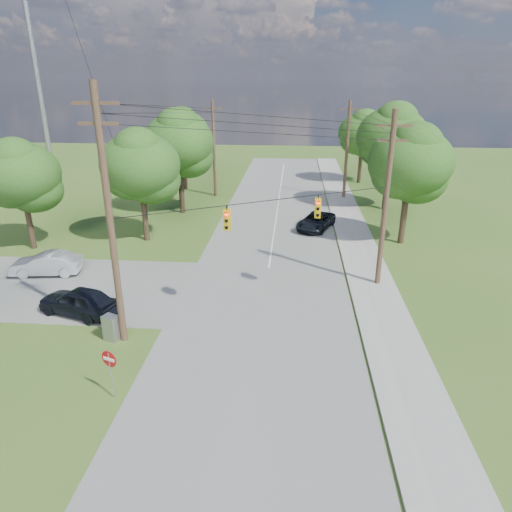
# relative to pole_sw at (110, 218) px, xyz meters

# --- Properties ---
(ground) EXTENTS (140.00, 140.00, 0.00)m
(ground) POSITION_rel_pole_sw_xyz_m (4.60, -0.40, -6.23)
(ground) COLOR #3A5C1E
(ground) RESTS_ON ground
(main_road) EXTENTS (10.00, 100.00, 0.03)m
(main_road) POSITION_rel_pole_sw_xyz_m (6.60, 4.60, -6.21)
(main_road) COLOR gray
(main_road) RESTS_ON ground
(sidewalk_east) EXTENTS (2.60, 100.00, 0.12)m
(sidewalk_east) POSITION_rel_pole_sw_xyz_m (13.30, 4.60, -6.17)
(sidewalk_east) COLOR #A29F97
(sidewalk_east) RESTS_ON ground
(pole_sw) EXTENTS (2.00, 0.32, 12.00)m
(pole_sw) POSITION_rel_pole_sw_xyz_m (0.00, 0.00, 0.00)
(pole_sw) COLOR brown
(pole_sw) RESTS_ON ground
(pole_ne) EXTENTS (2.00, 0.32, 10.50)m
(pole_ne) POSITION_rel_pole_sw_xyz_m (13.50, 7.60, -0.76)
(pole_ne) COLOR brown
(pole_ne) RESTS_ON ground
(pole_north_e) EXTENTS (2.00, 0.32, 10.00)m
(pole_north_e) POSITION_rel_pole_sw_xyz_m (13.50, 29.60, -1.10)
(pole_north_e) COLOR brown
(pole_north_e) RESTS_ON ground
(pole_north_w) EXTENTS (2.00, 0.32, 10.00)m
(pole_north_w) POSITION_rel_pole_sw_xyz_m (-0.40, 29.60, -1.10)
(pole_north_w) COLOR brown
(pole_north_w) RESTS_ON ground
(power_lines) EXTENTS (13.93, 29.62, 4.93)m
(power_lines) POSITION_rel_pole_sw_xyz_m (6.10, 11.14, 2.93)
(power_lines) COLOR black
(power_lines) RESTS_ON ground
(traffic_signals) EXTENTS (4.91, 3.27, 1.05)m
(traffic_signals) POSITION_rel_pole_sw_xyz_m (7.15, 4.03, -0.73)
(traffic_signals) COLOR gold
(traffic_signals) RESTS_ON ground
(tree_w_near) EXTENTS (6.00, 6.00, 8.40)m
(tree_w_near) POSITION_rel_pole_sw_xyz_m (-3.40, 14.60, -0.30)
(tree_w_near) COLOR #433221
(tree_w_near) RESTS_ON ground
(tree_w_mid) EXTENTS (6.40, 6.40, 9.22)m
(tree_w_mid) POSITION_rel_pole_sw_xyz_m (-2.40, 22.60, 0.35)
(tree_w_mid) COLOR #433221
(tree_w_mid) RESTS_ON ground
(tree_w_far) EXTENTS (6.00, 6.00, 8.73)m
(tree_w_far) POSITION_rel_pole_sw_xyz_m (-4.40, 32.60, 0.02)
(tree_w_far) COLOR #433221
(tree_w_far) RESTS_ON ground
(tree_e_near) EXTENTS (6.20, 6.20, 8.81)m
(tree_e_near) POSITION_rel_pole_sw_xyz_m (16.60, 15.60, 0.02)
(tree_e_near) COLOR #433221
(tree_e_near) RESTS_ON ground
(tree_e_mid) EXTENTS (6.60, 6.60, 9.64)m
(tree_e_mid) POSITION_rel_pole_sw_xyz_m (17.10, 25.60, 0.68)
(tree_e_mid) COLOR #433221
(tree_e_mid) RESTS_ON ground
(tree_e_far) EXTENTS (5.80, 5.80, 8.32)m
(tree_e_far) POSITION_rel_pole_sw_xyz_m (16.10, 37.60, -0.31)
(tree_e_far) COLOR #433221
(tree_e_far) RESTS_ON ground
(tree_cross_n) EXTENTS (5.60, 5.60, 7.91)m
(tree_cross_n) POSITION_rel_pole_sw_xyz_m (-11.40, 12.10, -0.63)
(tree_cross_n) COLOR #433221
(tree_cross_n) RESTS_ON ground
(car_cross_dark) EXTENTS (4.88, 3.09, 1.55)m
(car_cross_dark) POSITION_rel_pole_sw_xyz_m (-3.27, 2.30, -5.42)
(car_cross_dark) COLOR black
(car_cross_dark) RESTS_ON cross_road
(car_cross_silver) EXTENTS (4.63, 2.17, 1.47)m
(car_cross_silver) POSITION_rel_pole_sw_xyz_m (-7.77, 7.33, -5.46)
(car_cross_silver) COLOR silver
(car_cross_silver) RESTS_ON cross_road
(car_main_north) EXTENTS (3.84, 5.27, 1.33)m
(car_main_north) POSITION_rel_pole_sw_xyz_m (10.10, 18.54, -5.53)
(car_main_north) COLOR black
(car_main_north) RESTS_ON main_road
(control_cabinet) EXTENTS (0.87, 0.76, 1.32)m
(control_cabinet) POSITION_rel_pole_sw_xyz_m (-0.56, -0.06, -5.57)
(control_cabinet) COLOR gray
(control_cabinet) RESTS_ON ground
(do_not_enter_sign) EXTENTS (0.68, 0.28, 2.15)m
(do_not_enter_sign) POSITION_rel_pole_sw_xyz_m (1.10, -4.24, -4.65)
(do_not_enter_sign) COLOR gray
(do_not_enter_sign) RESTS_ON ground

